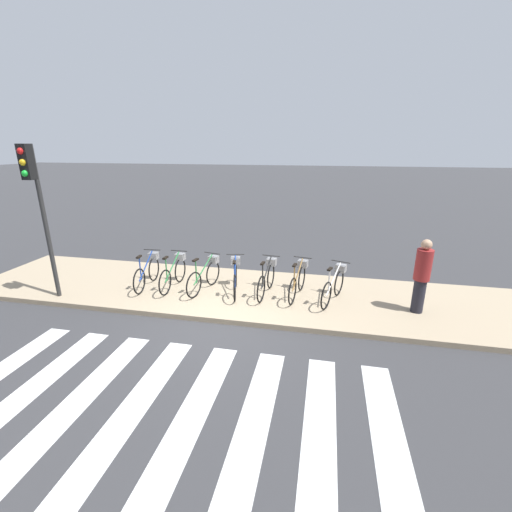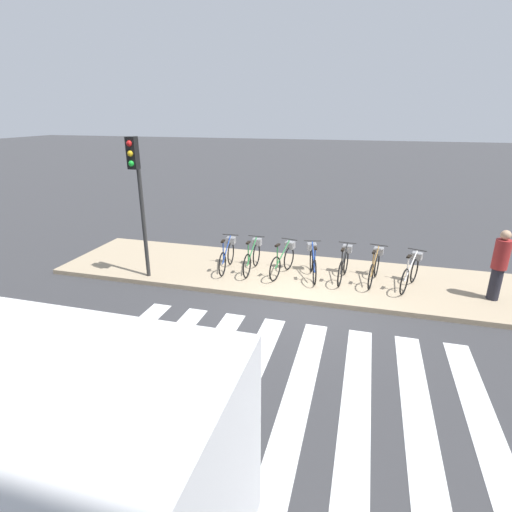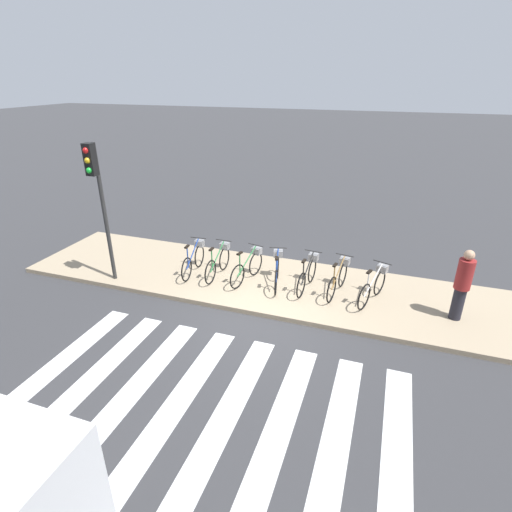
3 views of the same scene
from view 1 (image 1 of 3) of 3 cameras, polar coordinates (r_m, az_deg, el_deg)
ground_plane at (r=7.60m, az=-6.42°, el=-11.15°), size 120.00×120.00×0.00m
sidewalk at (r=8.90m, az=-3.38°, el=-6.08°), size 14.03×3.09×0.12m
parked_bicycle_0 at (r=9.46m, az=-17.54°, el=-2.25°), size 0.46×1.55×0.95m
parked_bicycle_1 at (r=9.19m, az=-13.45°, el=-2.49°), size 0.46×1.55×0.95m
parked_bicycle_2 at (r=8.86m, az=-8.38°, el=-2.96°), size 0.51×1.52×0.95m
parked_bicycle_3 at (r=8.65m, az=-3.47°, el=-3.31°), size 0.52×1.52×0.95m
parked_bicycle_4 at (r=8.56m, az=1.89°, el=-3.54°), size 0.46×1.54×0.95m
parked_bicycle_5 at (r=8.49m, az=7.09°, el=-3.86°), size 0.46×1.53×0.95m
parked_bicycle_6 at (r=8.36m, az=12.95°, el=-4.54°), size 0.65×1.47×0.95m
pedestrian at (r=8.27m, az=25.91°, el=-2.84°), size 0.34×0.34×1.68m
traffic_light at (r=9.17m, az=-32.89°, el=9.02°), size 0.24×0.40×3.60m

